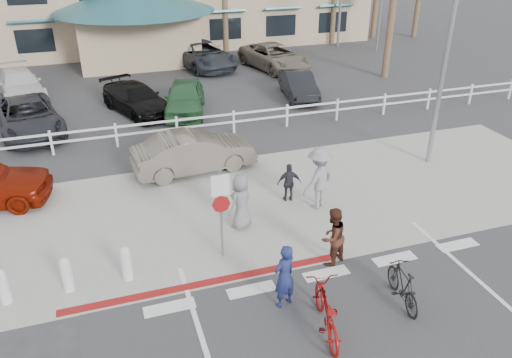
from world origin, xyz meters
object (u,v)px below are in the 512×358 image
object	(u,v)px
bike_red	(326,311)
bike_black	(403,285)
car_white_sedan	(194,152)
sign_post	(221,209)

from	to	relation	value
bike_red	bike_black	size ratio (longest dim) A/B	1.26
bike_black	car_white_sedan	xyz separation A→B (m)	(-3.15, 8.39, 0.22)
bike_red	car_white_sedan	world-z (taller)	car_white_sedan
bike_red	car_white_sedan	distance (m)	8.73
bike_black	car_white_sedan	bearing A→B (deg)	-60.85
sign_post	bike_red	distance (m)	3.77
bike_red	bike_black	xyz separation A→B (m)	(2.09, 0.27, -0.05)
bike_black	car_white_sedan	size ratio (longest dim) A/B	0.38
bike_black	car_white_sedan	distance (m)	8.96
sign_post	car_white_sedan	xyz separation A→B (m)	(0.37, 5.30, -0.74)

